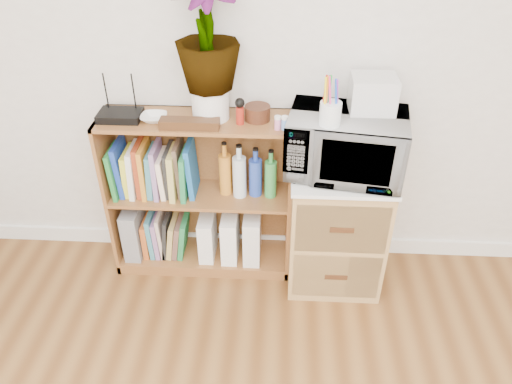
{
  "coord_description": "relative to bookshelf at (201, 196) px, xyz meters",
  "views": [
    {
      "loc": [
        0.08,
        -0.14,
        2.07
      ],
      "look_at": [
        -0.03,
        1.95,
        0.62
      ],
      "focal_mm": 35.0,
      "sensor_mm": 36.0,
      "label": 1
    }
  ],
  "objects": [
    {
      "name": "skirting_board",
      "position": [
        0.35,
        0.14,
        -0.42
      ],
      "size": [
        4.0,
        0.02,
        0.1
      ],
      "primitive_type": "cube",
      "color": "white",
      "rests_on": "ground"
    },
    {
      "name": "bookshelf",
      "position": [
        0.0,
        0.0,
        0.0
      ],
      "size": [
        1.0,
        0.3,
        0.95
      ],
      "primitive_type": "cube",
      "color": "brown",
      "rests_on": "ground"
    },
    {
      "name": "wicker_unit",
      "position": [
        0.75,
        -0.08,
        -0.12
      ],
      "size": [
        0.5,
        0.45,
        0.7
      ],
      "primitive_type": "cube",
      "color": "#9E7542",
      "rests_on": "ground"
    },
    {
      "name": "microwave",
      "position": [
        0.75,
        -0.08,
        0.4
      ],
      "size": [
        0.61,
        0.46,
        0.31
      ],
      "primitive_type": "imported",
      "rotation": [
        0.0,
        0.0,
        -0.15
      ],
      "color": "silver",
      "rests_on": "wicker_unit"
    },
    {
      "name": "pen_cup",
      "position": [
        0.65,
        -0.19,
        0.61
      ],
      "size": [
        0.1,
        0.1,
        0.11
      ],
      "primitive_type": "cylinder",
      "color": "white",
      "rests_on": "microwave"
    },
    {
      "name": "small_appliance",
      "position": [
        0.86,
        -0.02,
        0.64
      ],
      "size": [
        0.21,
        0.18,
        0.17
      ],
      "primitive_type": "cube",
      "color": "silver",
      "rests_on": "microwave"
    },
    {
      "name": "router",
      "position": [
        -0.37,
        -0.02,
        0.49
      ],
      "size": [
        0.21,
        0.14,
        0.04
      ],
      "primitive_type": "cube",
      "color": "black",
      "rests_on": "bookshelf"
    },
    {
      "name": "white_bowl",
      "position": [
        -0.2,
        -0.03,
        0.49
      ],
      "size": [
        0.13,
        0.13,
        0.03
      ],
      "primitive_type": "imported",
      "color": "white",
      "rests_on": "bookshelf"
    },
    {
      "name": "plant_pot",
      "position": [
        0.08,
        0.02,
        0.55
      ],
      "size": [
        0.18,
        0.18,
        0.16
      ],
      "primitive_type": "cylinder",
      "color": "white",
      "rests_on": "bookshelf"
    },
    {
      "name": "potted_plant",
      "position": [
        0.08,
        0.02,
        0.91
      ],
      "size": [
        0.31,
        0.31,
        0.56
      ],
      "primitive_type": "imported",
      "color": "#41772F",
      "rests_on": "plant_pot"
    },
    {
      "name": "trinket_box",
      "position": [
        -0.01,
        -0.1,
        0.5
      ],
      "size": [
        0.29,
        0.07,
        0.05
      ],
      "primitive_type": "cube",
      "color": "#37200F",
      "rests_on": "bookshelf"
    },
    {
      "name": "kokeshi_doll",
      "position": [
        0.23,
        -0.04,
        0.52
      ],
      "size": [
        0.04,
        0.04,
        0.09
      ],
      "primitive_type": "cylinder",
      "color": "maroon",
      "rests_on": "bookshelf"
    },
    {
      "name": "wooden_bowl",
      "position": [
        0.31,
        0.01,
        0.51
      ],
      "size": [
        0.13,
        0.13,
        0.07
      ],
      "primitive_type": "cylinder",
      "color": "#3D1C10",
      "rests_on": "bookshelf"
    },
    {
      "name": "paint_jars",
      "position": [
        0.45,
        -0.09,
        0.5
      ],
      "size": [
        0.12,
        0.04,
        0.06
      ],
      "primitive_type": "cube",
      "color": "pink",
      "rests_on": "bookshelf"
    },
    {
      "name": "file_box",
      "position": [
        -0.41,
        0.0,
        -0.25
      ],
      "size": [
        0.09,
        0.25,
        0.31
      ],
      "primitive_type": "cube",
      "color": "gray",
      "rests_on": "bookshelf"
    },
    {
      "name": "magazine_holder_left",
      "position": [
        0.02,
        -0.01,
        -0.27
      ],
      "size": [
        0.08,
        0.21,
        0.27
      ],
      "primitive_type": "cube",
      "color": "white",
      "rests_on": "bookshelf"
    },
    {
      "name": "magazine_holder_mid",
      "position": [
        0.16,
        -0.01,
        -0.26
      ],
      "size": [
        0.09,
        0.23,
        0.29
      ],
      "primitive_type": "cube",
      "color": "white",
      "rests_on": "bookshelf"
    },
    {
      "name": "magazine_holder_right",
      "position": [
        0.29,
        -0.01,
        -0.25
      ],
      "size": [
        0.1,
        0.24,
        0.3
      ],
      "primitive_type": "cube",
      "color": "silver",
      "rests_on": "bookshelf"
    },
    {
      "name": "cookbooks",
      "position": [
        -0.24,
        0.0,
        0.16
      ],
      "size": [
        0.45,
        0.2,
        0.31
      ],
      "color": "#217D34",
      "rests_on": "bookshelf"
    },
    {
      "name": "liquor_bottles",
      "position": [
        0.3,
        0.0,
        0.17
      ],
      "size": [
        0.39,
        0.07,
        0.3
      ],
      "color": "orange",
      "rests_on": "bookshelf"
    },
    {
      "name": "lower_books",
      "position": [
        -0.23,
        0.0,
        -0.28
      ],
      "size": [
        0.26,
        0.19,
        0.28
      ],
      "color": "#C15822",
      "rests_on": "bookshelf"
    }
  ]
}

